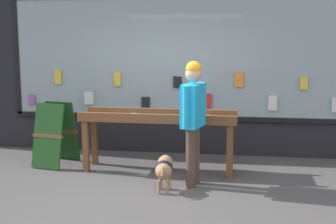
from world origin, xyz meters
name	(u,v)px	position (x,y,z in m)	size (l,w,h in m)	color
ground_plane	(144,195)	(0.00, 0.00, 0.00)	(40.00, 40.00, 0.00)	#474444
shopfront_facade	(174,60)	(0.08, 2.39, 1.66)	(8.65, 0.29, 3.34)	black
display_table_main	(158,123)	(0.00, 1.16, 0.75)	(2.41, 0.62, 0.94)	brown
person_browsing	(193,113)	(0.60, 0.52, 1.04)	(0.33, 0.67, 1.75)	#4C382D
small_dog	(164,169)	(0.24, 0.23, 0.31)	(0.26, 0.56, 0.45)	#99724C
sandwich_board_sign	(56,133)	(-1.72, 1.27, 0.52)	(0.63, 0.77, 1.02)	#193F19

